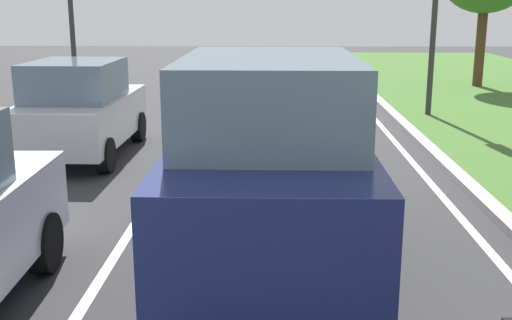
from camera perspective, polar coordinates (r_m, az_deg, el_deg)
name	(u,v)px	position (r m, az deg, el deg)	size (l,w,h in m)	color
ground_plane	(217,150)	(12.26, -3.54, 0.89)	(60.00, 60.00, 0.00)	#2D2D30
lane_line_center	(181,150)	(12.34, -6.78, 0.92)	(0.12, 32.00, 0.01)	silver
lane_line_right_edge	(403,151)	(12.46, 13.18, 0.77)	(0.12, 32.00, 0.01)	silver
curb_right	(429,149)	(12.56, 15.43, 1.00)	(0.24, 48.00, 0.12)	#9E9B93
car_suv_ahead	(269,163)	(6.56, 1.19, -0.27)	(1.97, 4.50, 2.28)	navy
car_hatchback_far	(80,109)	(12.07, -15.63, 4.46)	(1.75, 3.71, 1.78)	#B7BABF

